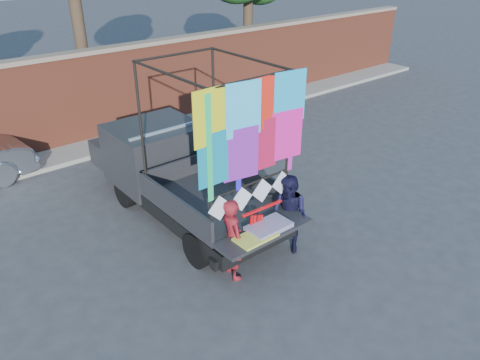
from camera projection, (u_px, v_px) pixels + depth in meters
ground at (226, 255)px, 8.86m from camera, size 90.00×90.00×0.00m
brick_wall at (71, 100)px, 13.04m from camera, size 30.00×0.45×2.61m
curb at (88, 149)px, 13.15m from camera, size 30.00×1.20×0.12m
pickup_truck at (170, 170)px, 10.13m from camera, size 2.19×5.49×3.46m
woman at (232, 239)px, 7.99m from camera, size 0.45×0.61×1.53m
man at (289, 215)px, 8.68m from camera, size 0.68×0.83×1.55m
streamer_bundle at (258, 219)px, 8.18m from camera, size 0.88×0.08×0.61m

